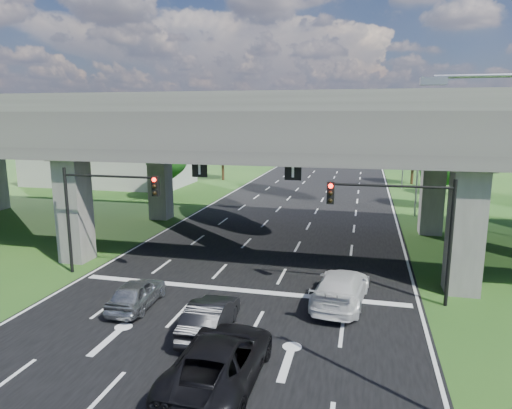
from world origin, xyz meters
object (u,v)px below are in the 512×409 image
at_px(streetlight_beyond, 401,140).
at_px(car_silver, 137,293).
at_px(signal_right, 403,217).
at_px(car_dark, 210,317).
at_px(car_white, 341,288).
at_px(streetlight_far, 414,150).
at_px(car_trailing, 219,360).
at_px(signal_left, 101,202).

bearing_deg(streetlight_beyond, car_silver, -109.58).
relative_size(signal_right, streetlight_beyond, 0.60).
bearing_deg(car_dark, car_white, -141.41).
bearing_deg(streetlight_far, car_white, -103.19).
bearing_deg(car_white, streetlight_beyond, -91.27).
bearing_deg(car_silver, car_dark, 155.24).
bearing_deg(streetlight_beyond, car_white, -97.58).
height_order(streetlight_beyond, car_dark, streetlight_beyond).
relative_size(streetlight_far, car_dark, 2.30).
bearing_deg(car_silver, signal_right, -165.93).
xyz_separation_m(signal_right, car_trailing, (-6.21, -8.46, -3.34)).
bearing_deg(car_white, car_silver, 22.26).
bearing_deg(signal_left, car_trailing, -41.87).
relative_size(signal_right, streetlight_far, 0.60).
bearing_deg(car_dark, streetlight_far, -113.55).
xyz_separation_m(streetlight_beyond, car_dark, (-9.93, -41.31, -5.10)).
height_order(streetlight_far, car_white, streetlight_far).
distance_m(car_dark, car_white, 6.61).
distance_m(signal_left, car_trailing, 13.11).
bearing_deg(streetlight_beyond, car_trailing, -100.79).
bearing_deg(signal_right, car_white, -160.41).
xyz_separation_m(signal_left, streetlight_beyond, (17.92, 36.06, 1.66)).
distance_m(streetlight_far, car_silver, 27.98).
relative_size(car_dark, car_white, 0.79).
distance_m(signal_right, car_white, 4.38).
distance_m(signal_right, car_dark, 9.90).
xyz_separation_m(signal_left, streetlight_far, (17.92, 20.06, 1.66)).
distance_m(car_dark, car_trailing, 3.52).
distance_m(streetlight_far, car_white, 22.15).
bearing_deg(streetlight_beyond, signal_left, -116.43).
distance_m(signal_left, car_white, 13.46).
xyz_separation_m(signal_left, car_silver, (3.83, -3.57, -3.48)).
xyz_separation_m(signal_right, car_dark, (-7.66, -5.25, -3.44)).
bearing_deg(signal_left, streetlight_far, 48.22).
bearing_deg(streetlight_beyond, car_dark, -103.52).
xyz_separation_m(signal_left, car_white, (13.00, -0.94, -3.36)).
bearing_deg(car_trailing, car_dark, -65.48).
bearing_deg(car_dark, car_silver, -24.17).
bearing_deg(car_trailing, signal_right, -126.03).
bearing_deg(streetlight_beyond, streetlight_far, -90.00).
bearing_deg(streetlight_far, signal_left, -131.78).
height_order(streetlight_far, car_trailing, streetlight_far).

